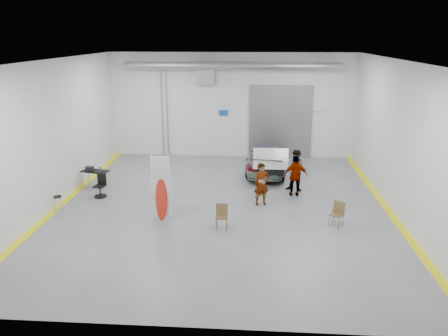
# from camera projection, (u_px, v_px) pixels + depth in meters

# --- Properties ---
(ground) EXTENTS (16.00, 16.00, 0.00)m
(ground) POSITION_uv_depth(u_px,v_px,m) (222.00, 206.00, 18.41)
(ground) COLOR slate
(ground) RESTS_ON ground
(room_shell) EXTENTS (14.02, 16.18, 6.01)m
(room_shell) POSITION_uv_depth(u_px,v_px,m) (231.00, 102.00, 19.31)
(room_shell) COLOR silver
(room_shell) RESTS_ON ground
(sedan_car) EXTENTS (2.59, 5.10, 1.42)m
(sedan_car) POSITION_uv_depth(u_px,v_px,m) (269.00, 159.00, 22.77)
(sedan_car) COLOR white
(sedan_car) RESTS_ON ground
(person_a) EXTENTS (0.77, 0.63, 1.82)m
(person_a) POSITION_uv_depth(u_px,v_px,m) (262.00, 184.00, 18.35)
(person_a) COLOR #967252
(person_a) RESTS_ON ground
(person_b) EXTENTS (1.13, 0.98, 1.95)m
(person_b) POSITION_uv_depth(u_px,v_px,m) (297.00, 171.00, 19.95)
(person_b) COLOR teal
(person_b) RESTS_ON ground
(person_c) EXTENTS (1.09, 0.49, 1.85)m
(person_c) POSITION_uv_depth(u_px,v_px,m) (296.00, 176.00, 19.36)
(person_c) COLOR #A56D37
(person_c) RESTS_ON ground
(surfboard_display) EXTENTS (0.77, 0.21, 2.73)m
(surfboard_display) POSITION_uv_depth(u_px,v_px,m) (161.00, 193.00, 16.78)
(surfboard_display) COLOR white
(surfboard_display) RESTS_ON ground
(folding_chair_near) EXTENTS (0.45, 0.46, 0.93)m
(folding_chair_near) POSITION_uv_depth(u_px,v_px,m) (222.00, 221.00, 16.21)
(folding_chair_near) COLOR brown
(folding_chair_near) RESTS_ON ground
(folding_chair_far) EXTENTS (0.61, 0.67, 0.95)m
(folding_chair_far) POSITION_uv_depth(u_px,v_px,m) (336.00, 219.00, 16.40)
(folding_chair_far) COLOR brown
(folding_chair_far) RESTS_ON ground
(shop_stool) EXTENTS (0.35, 0.35, 0.68)m
(shop_stool) POSITION_uv_depth(u_px,v_px,m) (58.00, 204.00, 17.75)
(shop_stool) COLOR black
(shop_stool) RESTS_ON ground
(work_table) EXTENTS (1.36, 0.90, 1.02)m
(work_table) POSITION_uv_depth(u_px,v_px,m) (94.00, 171.00, 20.58)
(work_table) COLOR #919399
(work_table) RESTS_ON ground
(office_chair) EXTENTS (0.55, 0.57, 1.03)m
(office_chair) POSITION_uv_depth(u_px,v_px,m) (100.00, 187.00, 19.41)
(office_chair) COLOR black
(office_chair) RESTS_ON ground
(trunk_lid) EXTENTS (1.65, 1.00, 0.04)m
(trunk_lid) POSITION_uv_depth(u_px,v_px,m) (270.00, 157.00, 20.46)
(trunk_lid) COLOR silver
(trunk_lid) RESTS_ON sedan_car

